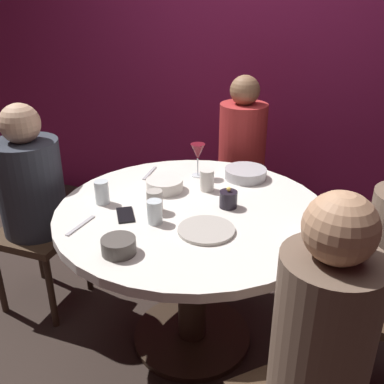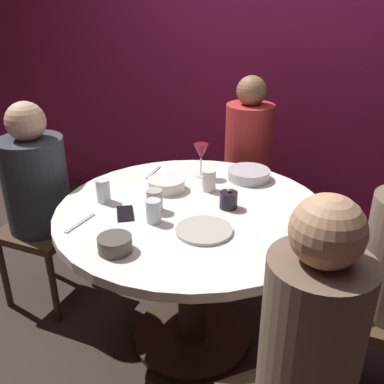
# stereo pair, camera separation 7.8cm
# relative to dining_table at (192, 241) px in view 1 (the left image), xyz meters

# --- Properties ---
(ground_plane) EXTENTS (8.00, 8.00, 0.00)m
(ground_plane) POSITION_rel_dining_table_xyz_m (0.00, 0.00, -0.58)
(ground_plane) COLOR #2D231E
(back_wall) EXTENTS (6.00, 0.10, 2.60)m
(back_wall) POSITION_rel_dining_table_xyz_m (0.00, 1.48, 0.72)
(back_wall) COLOR maroon
(back_wall) RESTS_ON ground
(dining_table) EXTENTS (1.22, 1.22, 0.75)m
(dining_table) POSITION_rel_dining_table_xyz_m (0.00, 0.00, 0.00)
(dining_table) COLOR silver
(dining_table) RESTS_ON ground
(seated_diner_left) EXTENTS (0.40, 0.40, 1.16)m
(seated_diner_left) POSITION_rel_dining_table_xyz_m (-0.89, 0.00, 0.14)
(seated_diner_left) COLOR #3F2D1E
(seated_diner_left) RESTS_ON ground
(seated_diner_back) EXTENTS (0.40, 0.40, 1.19)m
(seated_diner_back) POSITION_rel_dining_table_xyz_m (0.00, 0.91, 0.15)
(seated_diner_back) COLOR #3F2D1E
(seated_diner_back) RESTS_ON ground
(seated_diner_front_right) EXTENTS (0.57, 0.57, 1.20)m
(seated_diner_front_right) POSITION_rel_dining_table_xyz_m (0.62, -0.62, 0.16)
(seated_diner_front_right) COLOR #3F2D1E
(seated_diner_front_right) RESTS_ON ground
(candle_holder) EXTENTS (0.08, 0.08, 0.10)m
(candle_holder) POSITION_rel_dining_table_xyz_m (0.15, 0.07, 0.21)
(candle_holder) COLOR black
(candle_holder) RESTS_ON dining_table
(wine_glass) EXTENTS (0.08, 0.08, 0.18)m
(wine_glass) POSITION_rel_dining_table_xyz_m (-0.10, 0.36, 0.30)
(wine_glass) COLOR silver
(wine_glass) RESTS_ON dining_table
(dinner_plate) EXTENTS (0.23, 0.23, 0.01)m
(dinner_plate) POSITION_rel_dining_table_xyz_m (0.13, -0.17, 0.18)
(dinner_plate) COLOR #B2ADA3
(dinner_plate) RESTS_ON dining_table
(cell_phone) EXTENTS (0.14, 0.16, 0.01)m
(cell_phone) POSITION_rel_dining_table_xyz_m (-0.25, -0.17, 0.18)
(cell_phone) COLOR black
(cell_phone) RESTS_ON dining_table
(bowl_serving_large) EXTENTS (0.22, 0.22, 0.05)m
(bowl_serving_large) POSITION_rel_dining_table_xyz_m (0.14, 0.42, 0.20)
(bowl_serving_large) COLOR #B7B7BC
(bowl_serving_large) RESTS_ON dining_table
(bowl_salad_center) EXTENTS (0.18, 0.18, 0.06)m
(bowl_salad_center) POSITION_rel_dining_table_xyz_m (-0.19, 0.14, 0.20)
(bowl_salad_center) COLOR silver
(bowl_salad_center) RESTS_ON dining_table
(bowl_small_white) EXTENTS (0.13, 0.13, 0.06)m
(bowl_small_white) POSITION_rel_dining_table_xyz_m (-0.13, -0.44, 0.20)
(bowl_small_white) COLOR #4C4742
(bowl_small_white) RESTS_ON dining_table
(cup_near_candle) EXTENTS (0.07, 0.07, 0.10)m
(cup_near_candle) POSITION_rel_dining_table_xyz_m (-0.00, 0.21, 0.23)
(cup_near_candle) COLOR silver
(cup_near_candle) RESTS_ON dining_table
(cup_by_left_diner) EXTENTS (0.07, 0.07, 0.10)m
(cup_by_left_diner) POSITION_rel_dining_table_xyz_m (0.54, -0.07, 0.22)
(cup_by_left_diner) COLOR silver
(cup_by_left_diner) RESTS_ON dining_table
(cup_by_right_diner) EXTENTS (0.07, 0.07, 0.10)m
(cup_by_right_diner) POSITION_rel_dining_table_xyz_m (-0.14, -0.08, 0.22)
(cup_by_right_diner) COLOR #B2ADA3
(cup_by_right_diner) RESTS_ON dining_table
(cup_center_front) EXTENTS (0.06, 0.06, 0.11)m
(cup_center_front) POSITION_rel_dining_table_xyz_m (-0.40, -0.09, 0.23)
(cup_center_front) COLOR silver
(cup_center_front) RESTS_ON dining_table
(cup_far_edge) EXTENTS (0.06, 0.06, 0.10)m
(cup_far_edge) POSITION_rel_dining_table_xyz_m (-0.10, -0.18, 0.23)
(cup_far_edge) COLOR silver
(cup_far_edge) RESTS_ON dining_table
(fork_near_plate) EXTENTS (0.03, 0.18, 0.01)m
(fork_near_plate) POSITION_rel_dining_table_xyz_m (-0.35, 0.30, 0.18)
(fork_near_plate) COLOR #B7B7BC
(fork_near_plate) RESTS_ON dining_table
(knife_near_plate) EXTENTS (0.03, 0.18, 0.01)m
(knife_near_plate) POSITION_rel_dining_table_xyz_m (-0.38, -0.31, 0.18)
(knife_near_plate) COLOR #B7B7BC
(knife_near_plate) RESTS_ON dining_table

